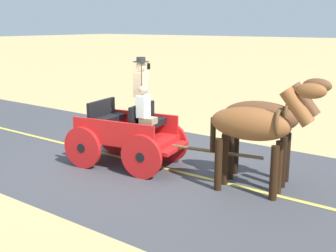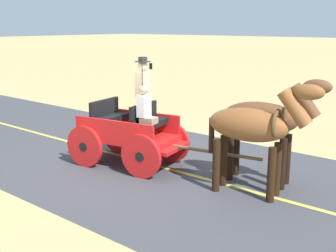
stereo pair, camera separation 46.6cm
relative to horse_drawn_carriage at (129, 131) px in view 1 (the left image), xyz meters
name	(u,v)px [view 1 (the left image)]	position (x,y,z in m)	size (l,w,h in m)	color
ground_plane	(135,161)	(-0.28, -0.09, -0.82)	(200.00, 200.00, 0.00)	tan
road_surface	(135,161)	(-0.28, -0.09, -0.81)	(6.19, 160.00, 0.01)	#424247
road_centre_stripe	(135,161)	(-0.28, -0.09, -0.81)	(0.12, 160.00, 0.00)	#DBCC4C
horse_drawn_carriage	(129,131)	(0.00, 0.00, 0.00)	(1.81, 4.51, 2.50)	red
horse_near_side	(265,119)	(-0.88, 2.92, 0.51)	(0.83, 2.15, 2.21)	brown
horse_off_side	(256,127)	(-0.17, 3.05, 0.51)	(0.82, 2.15, 2.21)	brown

